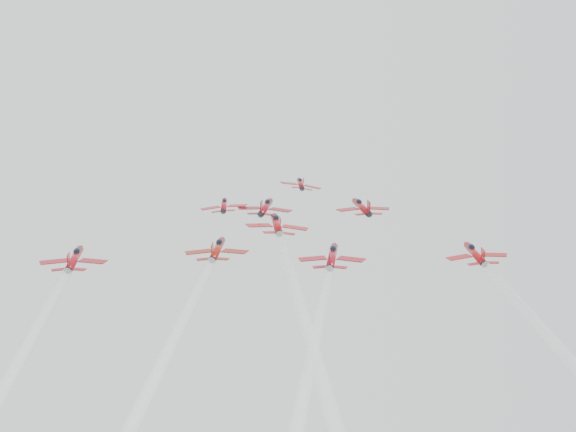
{
  "coord_description": "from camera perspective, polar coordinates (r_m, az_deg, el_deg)",
  "views": [
    {
      "loc": [
        -2.18,
        -106.67,
        112.36
      ],
      "look_at": [
        0.0,
        2.0,
        160.9
      ],
      "focal_mm": 45.0,
      "sensor_mm": 36.0,
      "label": 1
    }
  ],
  "objects": [
    {
      "name": "jet_lead",
      "position": [
        146.7,
        0.99,
        2.58
      ],
      "size": [
        8.55,
        10.41,
        8.27
      ],
      "rotation": [
        0.67,
        0.1,
        0.13
      ],
      "color": "#A40F16"
    },
    {
      "name": "jet_row2_left",
      "position": [
        127.97,
        -5.07,
        0.89
      ],
      "size": [
        8.34,
        10.14,
        8.06
      ],
      "rotation": [
        0.67,
        -0.1,
        -0.03
      ],
      "color": "#AE1021"
    },
    {
      "name": "jet_row2_center",
      "position": [
        126.54,
        -1.79,
        0.75
      ],
      "size": [
        9.66,
        11.75,
        9.33
      ],
      "rotation": [
        0.67,
        0.1,
        -0.1
      ],
      "color": "maroon"
    },
    {
      "name": "jet_row2_right",
      "position": [
        128.12,
        5.84,
        0.75
      ],
      "size": [
        9.61,
        11.7,
        9.29
      ],
      "rotation": [
        0.67,
        -0.09,
        0.1
      ],
      "color": "#A10F19"
    },
    {
      "name": "jet_center",
      "position": [
        68.94,
        -0.87,
        -11.09
      ],
      "size": [
        10.08,
        87.16,
        68.98
      ],
      "rotation": [
        0.67,
        0.01,
        0.1
      ],
      "color": "#B01014"
    },
    {
      "name": "jet_rear_left",
      "position": [
        61.81,
        -8.88,
        -14.32
      ],
      "size": [
        8.97,
        77.54,
        61.37
      ],
      "rotation": [
        0.67,
        0.01,
        -0.07
      ],
      "color": "maroon"
    },
    {
      "name": "jet_rear_right",
      "position": [
        58.26,
        6.92,
        -16.37
      ],
      "size": [
        9.2,
        79.54,
        62.96
      ],
      "rotation": [
        0.67,
        0.06,
        -0.13
      ],
      "color": "#A20F1D"
    }
  ]
}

